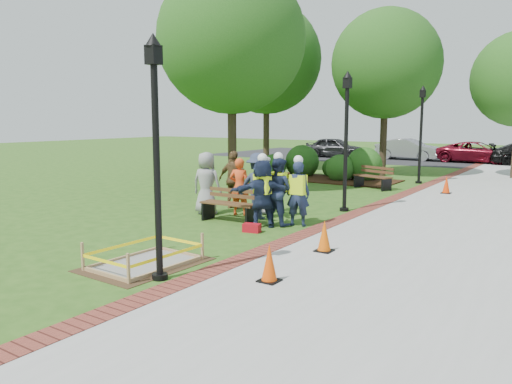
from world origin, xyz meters
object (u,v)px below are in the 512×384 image
Objects in this scene: cone_front at (269,264)px; hivis_worker_c at (278,189)px; hivis_worker_b at (298,191)px; lamp_near at (156,140)px; bench_near at (229,212)px; hivis_worker_a at (262,191)px; wet_concrete_pad at (145,253)px.

cone_front is 0.35× the size of hivis_worker_c.
lamp_near is at bearing -88.46° from hivis_worker_b.
bench_near is 2.04m from hivis_worker_b.
cone_front is 4.77m from hivis_worker_b.
hivis_worker_c is (-2.37, 4.19, 0.64)m from cone_front.
hivis_worker_a is (-0.84, 4.63, -1.51)m from lamp_near.
wet_concrete_pad is 4.22m from hivis_worker_a.
hivis_worker_c reaches higher than cone_front.
wet_concrete_pad is at bearing -75.27° from bench_near.
cone_front is (2.59, 0.46, 0.10)m from wet_concrete_pad.
hivis_worker_c is (1.32, 0.42, 0.68)m from bench_near.
lamp_near is at bearing -28.68° from wet_concrete_pad.
wet_concrete_pad is 4.71m from hivis_worker_c.
lamp_near is 2.25× the size of hivis_worker_b.
hivis_worker_b is (-0.14, 5.29, -1.54)m from lamp_near.
hivis_worker_b is at bearing 17.80° from hivis_worker_c.
hivis_worker_b reaches higher than bench_near.
hivis_worker_b is at bearing 91.54° from lamp_near.
wet_concrete_pad is 1.39× the size of bench_near.
lamp_near is 4.94m from hivis_worker_a.
bench_near is at bearing 104.73° from wet_concrete_pad.
lamp_near is at bearing -151.32° from cone_front.
hivis_worker_a is (-2.56, 3.69, 0.63)m from cone_front.
bench_near is (-1.11, 4.23, 0.05)m from wet_concrete_pad.
lamp_near is (-1.72, -0.94, 2.15)m from cone_front.
lamp_near reaches higher than hivis_worker_c.
hivis_worker_c is at bearing 119.57° from cone_front.
wet_concrete_pad is 4.38m from bench_near.
hivis_worker_c is (0.21, 4.65, 0.74)m from wet_concrete_pad.
hivis_worker_c is at bearing -162.20° from hivis_worker_b.
hivis_worker_c is at bearing 69.69° from hivis_worker_a.
hivis_worker_a reaches higher than wet_concrete_pad.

